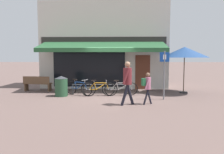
# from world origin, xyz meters

# --- Properties ---
(ground_plane) EXTENTS (160.00, 160.00, 0.00)m
(ground_plane) POSITION_xyz_m (0.00, 0.00, 0.00)
(ground_plane) COLOR brown
(shop_front) EXTENTS (8.06, 4.82, 5.43)m
(shop_front) POSITION_xyz_m (-0.48, 4.26, 2.71)
(shop_front) COLOR beige
(shop_front) RESTS_ON ground_plane
(bike_rack_rail) EXTENTS (2.92, 0.04, 0.57)m
(bike_rack_rail) POSITION_xyz_m (-0.51, 0.55, 0.46)
(bike_rack_rail) COLOR #47494F
(bike_rack_rail) RESTS_ON ground_plane
(bicycle_blue) EXTENTS (1.53, 0.83, 0.83)m
(bicycle_blue) POSITION_xyz_m (-1.61, 0.48, 0.37)
(bicycle_blue) COLOR black
(bicycle_blue) RESTS_ON ground_plane
(bicycle_orange) EXTENTS (1.65, 0.52, 0.83)m
(bicycle_orange) POSITION_xyz_m (-0.54, 0.31, 0.37)
(bicycle_orange) COLOR black
(bicycle_orange) RESTS_ON ground_plane
(bicycle_silver) EXTENTS (1.74, 0.52, 0.83)m
(bicycle_silver) POSITION_xyz_m (0.61, 0.37, 0.36)
(bicycle_silver) COLOR black
(bicycle_silver) RESTS_ON ground_plane
(pedestrian_adult) EXTENTS (0.59, 0.64, 1.81)m
(pedestrian_adult) POSITION_xyz_m (0.84, -1.78, 1.11)
(pedestrian_adult) COLOR black
(pedestrian_adult) RESTS_ON ground_plane
(pedestrian_child) EXTENTS (0.48, 0.44, 1.34)m
(pedestrian_child) POSITION_xyz_m (1.66, -1.65, 0.85)
(pedestrian_child) COLOR black
(pedestrian_child) RESTS_ON ground_plane
(litter_bin) EXTENTS (0.65, 0.65, 1.02)m
(litter_bin) POSITION_xyz_m (-2.44, 0.17, 0.51)
(litter_bin) COLOR #23472D
(litter_bin) RESTS_ON ground_plane
(parking_sign) EXTENTS (0.44, 0.07, 2.26)m
(parking_sign) POSITION_xyz_m (2.59, -0.54, 1.39)
(parking_sign) COLOR slate
(parking_sign) RESTS_ON ground_plane
(cafe_parasol) EXTENTS (2.59, 2.59, 2.53)m
(cafe_parasol) POSITION_xyz_m (4.07, 1.43, 2.24)
(cafe_parasol) COLOR #4C3D2D
(cafe_parasol) RESTS_ON ground_plane
(park_bench) EXTENTS (1.64, 0.61, 0.87)m
(park_bench) POSITION_xyz_m (-4.26, 1.74, 0.46)
(park_bench) COLOR brown
(park_bench) RESTS_ON ground_plane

